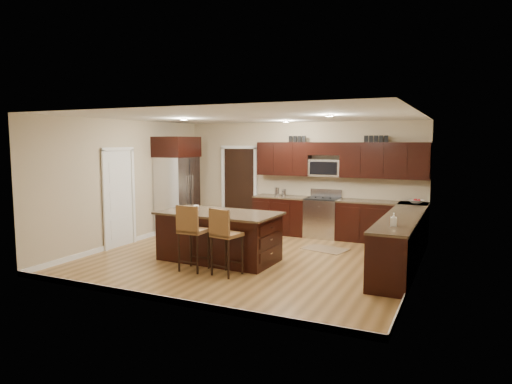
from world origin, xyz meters
The scene contains 22 objects.
floor centered at (0.00, 0.00, 0.00)m, with size 6.00×6.00×0.00m, color olive.
ceiling centered at (0.00, 0.00, 2.70)m, with size 6.00×6.00×0.00m, color silver.
wall_back centered at (0.00, 2.75, 1.35)m, with size 6.00×6.00×0.00m, color tan.
wall_left centered at (-3.00, 0.00, 1.35)m, with size 5.50×5.50×0.00m, color tan.
wall_right centered at (3.00, 0.00, 1.35)m, with size 5.50×5.50×0.00m, color tan.
base_cabinets centered at (1.90, 1.45, 0.46)m, with size 4.02×3.96×0.92m.
upper_cabinets centered at (1.04, 2.58, 1.84)m, with size 4.00×0.33×0.80m.
range centered at (0.68, 2.45, 0.47)m, with size 0.76×0.64×1.11m.
microwave centered at (0.68, 2.60, 1.62)m, with size 0.76×0.31×0.40m, color silver.
doorway centered at (-1.65, 2.73, 1.03)m, with size 0.85×0.03×2.06m, color black.
pantry_door centered at (-2.98, -0.30, 1.02)m, with size 0.03×0.80×2.04m, color white.
letter_decor centered at (0.90, 2.58, 2.29)m, with size 2.20×0.03×0.15m, color black, non-canonical shape.
island centered at (-0.49, -0.40, 0.43)m, with size 2.28×1.25×0.92m.
stool_mid centered at (-0.55, -1.24, 0.72)m, with size 0.43×0.43×1.16m.
stool_right centered at (0.09, -1.24, 0.71)m, with size 0.50×0.50×1.14m.
refrigerator centered at (-2.62, 1.34, 1.20)m, with size 0.79×0.99×2.35m.
floor_mat centered at (1.10, 1.27, 0.01)m, with size 0.87×0.58×0.01m, color olive.
fruit_bowl centered at (2.75, 2.45, 0.96)m, with size 0.31×0.31×0.08m, color silver.
soap_bottle centered at (2.70, -0.49, 1.02)m, with size 0.09×0.10×0.21m, color #B2B2B2.
canister_tall centered at (-0.47, 2.45, 1.02)m, with size 0.12×0.12×0.20m, color silver.
canister_short centered at (-0.29, 2.45, 1.01)m, with size 0.11×0.11×0.17m, color silver.
island_jar centered at (-0.99, -0.40, 0.97)m, with size 0.10×0.10×0.10m, color white.
Camera 1 is at (3.71, -7.77, 2.24)m, focal length 32.00 mm.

